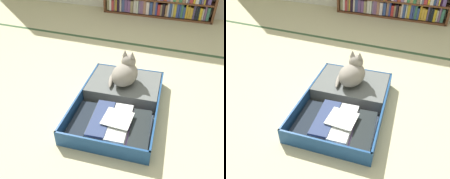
{
  "view_description": "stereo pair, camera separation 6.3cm",
  "coord_description": "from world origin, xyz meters",
  "views": [
    {
      "loc": [
        0.43,
        -1.12,
        1.1
      ],
      "look_at": [
        -0.0,
        0.06,
        0.19
      ],
      "focal_mm": 36.75,
      "sensor_mm": 36.0,
      "label": 1
    },
    {
      "loc": [
        0.49,
        -1.1,
        1.1
      ],
      "look_at": [
        -0.0,
        0.06,
        0.19
      ],
      "focal_mm": 36.75,
      "sensor_mm": 36.0,
      "label": 2
    }
  ],
  "objects": [
    {
      "name": "tatami_border",
      "position": [
        0.0,
        1.2,
        0.0
      ],
      "size": [
        4.8,
        0.05,
        0.0
      ],
      "color": "#335030",
      "rests_on": "ground_plane"
    },
    {
      "name": "black_cat",
      "position": [
        0.03,
        0.27,
        0.21
      ],
      "size": [
        0.25,
        0.27,
        0.25
      ],
      "color": "gray",
      "rests_on": "open_suitcase"
    },
    {
      "name": "ground_plane",
      "position": [
        0.0,
        0.0,
        0.0
      ],
      "size": [
        10.0,
        10.0,
        0.0
      ],
      "primitive_type": "plane",
      "color": "#C0B98E"
    },
    {
      "name": "open_suitcase",
      "position": [
        0.04,
        0.14,
        0.05
      ],
      "size": [
        0.64,
        0.89,
        0.12
      ],
      "color": "navy",
      "rests_on": "ground_plane"
    }
  ]
}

